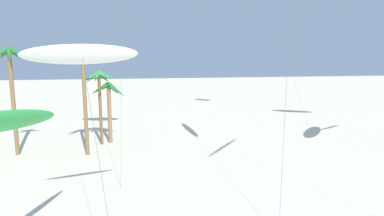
# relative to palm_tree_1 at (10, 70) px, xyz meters

# --- Properties ---
(palm_tree_1) EXTENTS (3.72, 3.69, 10.25)m
(palm_tree_1) POSITION_rel_palm_tree_1_xyz_m (0.00, 0.00, 0.00)
(palm_tree_1) COLOR brown
(palm_tree_1) RESTS_ON ground
(palm_tree_2) EXTENTS (4.35, 4.10, 10.49)m
(palm_tree_2) POSITION_rel_palm_tree_1_xyz_m (6.62, -1.39, 0.50)
(palm_tree_2) COLOR brown
(palm_tree_2) RESTS_ON ground
(palm_tree_3) EXTENTS (3.90, 3.84, 6.68)m
(palm_tree_3) POSITION_rel_palm_tree_1_xyz_m (8.48, 2.69, -2.76)
(palm_tree_3) COLOR olive
(palm_tree_3) RESTS_ON ground
(palm_tree_4) EXTENTS (3.61, 3.57, 7.89)m
(palm_tree_4) POSITION_rel_palm_tree_1_xyz_m (7.64, 2.28, -1.45)
(palm_tree_4) COLOR brown
(palm_tree_4) RESTS_ON ground
(flying_kite_3) EXTENTS (5.18, 8.12, 9.90)m
(flying_kite_3) POSITION_rel_palm_tree_1_xyz_m (8.80, -16.76, 1.22)
(flying_kite_3) COLOR white
(flying_kite_3) RESTS_ON ground
(flying_kite_4) EXTENTS (3.22, 11.17, 7.94)m
(flying_kite_4) POSITION_rel_palm_tree_1_xyz_m (6.47, -20.15, -1.09)
(flying_kite_4) COLOR green
(flying_kite_4) RESTS_ON ground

